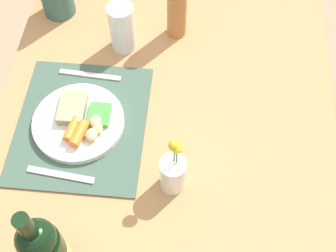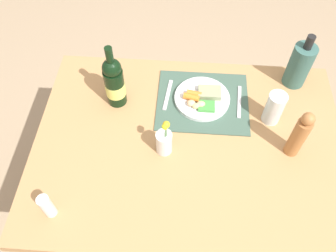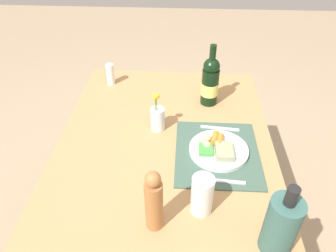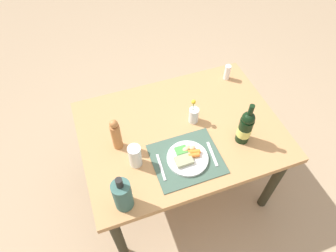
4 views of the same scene
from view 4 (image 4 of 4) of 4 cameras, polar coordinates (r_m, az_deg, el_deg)
ground_plane at (r=2.47m, az=1.94°, el=-10.78°), size 8.00×8.00×0.00m
dining_table at (r=1.94m, az=2.44°, el=-2.20°), size 1.25×0.91×0.72m
placemat at (r=1.74m, az=3.57°, el=-6.30°), size 0.40×0.34×0.01m
dinner_plate at (r=1.72m, az=3.74°, el=-6.03°), size 0.24×0.24×0.05m
fork at (r=1.70m, az=-1.35°, el=-7.89°), size 0.03×0.18×0.00m
knife at (r=1.77m, az=8.49°, el=-5.29°), size 0.03×0.17×0.00m
flower_vase at (r=1.87m, az=4.96°, el=2.25°), size 0.06×0.06×0.19m
pepper_mill at (r=1.72m, az=-9.94°, el=-1.66°), size 0.06×0.06×0.24m
cooler_bottle at (r=1.53m, az=-8.72°, el=-12.94°), size 0.10×0.10×0.26m
water_tumbler at (r=1.68m, az=-6.32°, el=-5.92°), size 0.07×0.07×0.15m
salt_shaker at (r=2.18m, az=11.30°, el=10.07°), size 0.04×0.04×0.12m
wine_bottle at (r=1.78m, az=14.63°, el=-0.22°), size 0.08×0.08×0.30m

